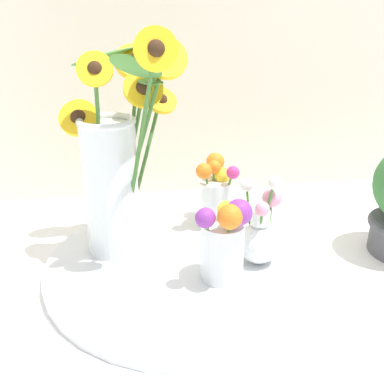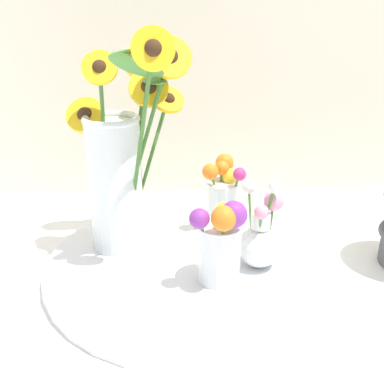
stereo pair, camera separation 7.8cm
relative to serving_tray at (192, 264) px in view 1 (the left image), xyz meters
The scene contains 6 objects.
ground_plane 0.04m from the serving_tray, 55.39° to the right, with size 6.00×6.00×0.00m, color white.
serving_tray is the anchor object (origin of this frame).
mason_jar_sunflowers 0.23m from the serving_tray, 151.83° to the left, with size 0.24×0.23×0.42m.
vase_small_center 0.12m from the serving_tray, 58.49° to the right, with size 0.09×0.09×0.15m.
vase_bulb_right 0.14m from the serving_tray, 10.59° to the right, with size 0.08×0.09×0.17m.
vase_small_back 0.17m from the serving_tray, 62.16° to the left, with size 0.09×0.10×0.15m.
Camera 1 is at (-0.13, -0.68, 0.45)m, focal length 42.00 mm.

